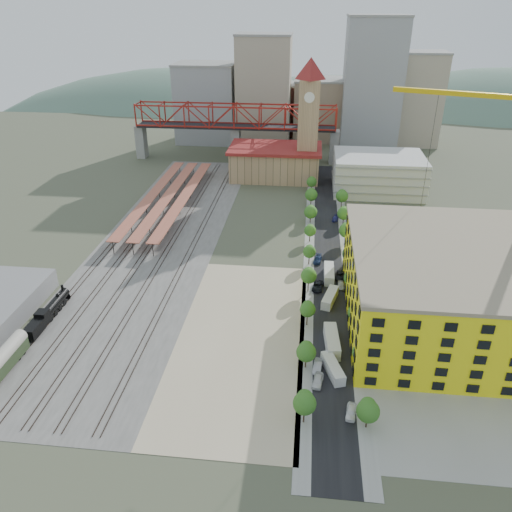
# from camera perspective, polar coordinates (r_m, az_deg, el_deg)

# --- Properties ---
(ground) EXTENTS (400.00, 400.00, 0.00)m
(ground) POSITION_cam_1_polar(r_m,az_deg,el_deg) (138.91, 1.68, -1.70)
(ground) COLOR #474C38
(ground) RESTS_ON ground
(ballast_strip) EXTENTS (36.00, 165.00, 0.06)m
(ballast_strip) POSITION_cam_1_polar(r_m,az_deg,el_deg) (160.61, -10.70, 2.03)
(ballast_strip) COLOR #605E59
(ballast_strip) RESTS_ON ground
(dirt_lot) EXTENTS (28.00, 67.00, 0.06)m
(dirt_lot) POSITION_cam_1_polar(r_m,az_deg,el_deg) (112.89, -1.72, -9.32)
(dirt_lot) COLOR tan
(dirt_lot) RESTS_ON ground
(street_asphalt) EXTENTS (12.00, 170.00, 0.06)m
(street_asphalt) POSITION_cam_1_polar(r_m,az_deg,el_deg) (152.03, 8.18, 0.73)
(street_asphalt) COLOR black
(street_asphalt) RESTS_ON ground
(sidewalk_west) EXTENTS (3.00, 170.00, 0.04)m
(sidewalk_west) POSITION_cam_1_polar(r_m,az_deg,el_deg) (151.88, 6.10, 0.83)
(sidewalk_west) COLOR gray
(sidewalk_west) RESTS_ON ground
(sidewalk_east) EXTENTS (3.00, 170.00, 0.04)m
(sidewalk_east) POSITION_cam_1_polar(r_m,az_deg,el_deg) (152.38, 10.24, 0.62)
(sidewalk_east) COLOR gray
(sidewalk_east) RESTS_ON ground
(construction_pad) EXTENTS (50.00, 90.00, 0.06)m
(construction_pad) POSITION_cam_1_polar(r_m,az_deg,el_deg) (126.67, 21.77, -7.02)
(construction_pad) COLOR gray
(construction_pad) RESTS_ON ground
(rail_tracks) EXTENTS (26.56, 160.00, 0.18)m
(rail_tracks) POSITION_cam_1_polar(r_m,az_deg,el_deg) (161.08, -11.32, 2.09)
(rail_tracks) COLOR #382B23
(rail_tracks) RESTS_ON ground
(platform_canopies) EXTENTS (16.00, 80.00, 4.12)m
(platform_canopies) POSITION_cam_1_polar(r_m,az_deg,el_deg) (184.75, -9.97, 6.84)
(platform_canopies) COLOR #B25A44
(platform_canopies) RESTS_ON ground
(station_hall) EXTENTS (38.00, 24.00, 13.10)m
(station_hall) POSITION_cam_1_polar(r_m,az_deg,el_deg) (212.47, 2.21, 10.71)
(station_hall) COLOR tan
(station_hall) RESTS_ON ground
(clock_tower) EXTENTS (12.00, 12.00, 52.00)m
(clock_tower) POSITION_cam_1_polar(r_m,az_deg,el_deg) (204.80, 6.06, 16.30)
(clock_tower) COLOR tan
(clock_tower) RESTS_ON ground
(parking_garage) EXTENTS (34.00, 26.00, 14.00)m
(parking_garage) POSITION_cam_1_polar(r_m,az_deg,el_deg) (202.22, 13.77, 9.17)
(parking_garage) COLOR silver
(parking_garage) RESTS_ON ground
(truss_bridge) EXTENTS (94.00, 9.60, 25.60)m
(truss_bridge) POSITION_cam_1_polar(r_m,az_deg,el_deg) (233.78, -2.37, 15.33)
(truss_bridge) COLOR gray
(truss_bridge) RESTS_ON ground
(construction_building) EXTENTS (44.60, 50.60, 18.80)m
(construction_building) POSITION_cam_1_polar(r_m,az_deg,el_deg) (121.09, 21.16, -3.32)
(construction_building) COLOR #FFFE15
(construction_building) RESTS_ON ground
(street_trees) EXTENTS (15.40, 124.40, 8.00)m
(street_trees) POSITION_cam_1_polar(r_m,az_deg,el_deg) (143.16, 8.25, -1.06)
(street_trees) COLOR #326C20
(street_trees) RESTS_ON ground
(skyline) EXTENTS (133.00, 46.00, 60.00)m
(skyline) POSITION_cam_1_polar(r_m,az_deg,el_deg) (267.18, 6.09, 17.58)
(skyline) COLOR #9EA0A3
(skyline) RESTS_ON ground
(distant_hills) EXTENTS (647.00, 264.00, 227.00)m
(distant_hills) POSITION_cam_1_polar(r_m,az_deg,el_deg) (410.05, 10.95, 5.83)
(distant_hills) COLOR #4C6B59
(distant_hills) RESTS_ON ground
(locomotive) EXTENTS (2.58, 19.88, 4.97)m
(locomotive) POSITION_cam_1_polar(r_m,az_deg,el_deg) (127.79, -22.56, -5.88)
(locomotive) COLOR black
(locomotive) RESTS_ON ground
(coach) EXTENTS (2.85, 16.57, 5.20)m
(coach) POSITION_cam_1_polar(r_m,az_deg,el_deg) (113.66, -27.16, -10.86)
(coach) COLOR #27331C
(coach) RESTS_ON ground
(site_trailer_a) EXTENTS (4.92, 8.99, 2.38)m
(site_trailer_a) POSITION_cam_1_polar(r_m,az_deg,el_deg) (104.00, 8.77, -12.60)
(site_trailer_a) COLOR silver
(site_trailer_a) RESTS_ON ground
(site_trailer_b) EXTENTS (3.53, 10.62, 2.86)m
(site_trailer_b) POSITION_cam_1_polar(r_m,az_deg,el_deg) (110.75, 8.66, -9.59)
(site_trailer_b) COLOR silver
(site_trailer_b) RESTS_ON ground
(site_trailer_c) EXTENTS (4.64, 9.28, 2.46)m
(site_trailer_c) POSITION_cam_1_polar(r_m,az_deg,el_deg) (125.76, 8.45, -4.75)
(site_trailer_c) COLOR silver
(site_trailer_c) RESTS_ON ground
(site_trailer_d) EXTENTS (2.57, 9.73, 2.66)m
(site_trailer_d) POSITION_cam_1_polar(r_m,az_deg,el_deg) (136.21, 8.34, -2.00)
(site_trailer_d) COLOR silver
(site_trailer_d) RESTS_ON ground
(car_0) EXTENTS (2.62, 4.97, 1.61)m
(car_0) POSITION_cam_1_polar(r_m,az_deg,el_deg) (101.42, 7.07, -13.96)
(car_0) COLOR silver
(car_0) RESTS_ON ground
(car_1) EXTENTS (2.34, 4.95, 1.57)m
(car_1) POSITION_cam_1_polar(r_m,az_deg,el_deg) (104.80, 7.07, -12.39)
(car_1) COLOR #A2A1A6
(car_1) RESTS_ON ground
(car_2) EXTENTS (3.26, 5.83, 1.54)m
(car_2) POSITION_cam_1_polar(r_m,az_deg,el_deg) (131.07, 7.06, -3.45)
(car_2) COLOR black
(car_2) RESTS_ON ground
(car_3) EXTENTS (2.73, 5.26, 1.46)m
(car_3) POSITION_cam_1_polar(r_m,az_deg,el_deg) (144.32, 7.06, -0.40)
(car_3) COLOR navy
(car_3) RESTS_ON ground
(car_4) EXTENTS (2.39, 4.66, 1.52)m
(car_4) POSITION_cam_1_polar(r_m,az_deg,el_deg) (96.25, 10.81, -17.10)
(car_4) COLOR white
(car_4) RESTS_ON ground
(car_5) EXTENTS (1.46, 4.10, 1.35)m
(car_5) POSITION_cam_1_polar(r_m,az_deg,el_deg) (132.55, 9.66, -3.32)
(car_5) COLOR gray
(car_5) RESTS_ON ground
(car_6) EXTENTS (3.05, 5.28, 1.38)m
(car_6) POSITION_cam_1_polar(r_m,az_deg,el_deg) (136.99, 9.57, -2.22)
(car_6) COLOR black
(car_6) RESTS_ON ground
(car_7) EXTENTS (2.60, 4.87, 1.34)m
(car_7) POSITION_cam_1_polar(r_m,az_deg,el_deg) (172.66, 9.05, 4.25)
(car_7) COLOR navy
(car_7) RESTS_ON ground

